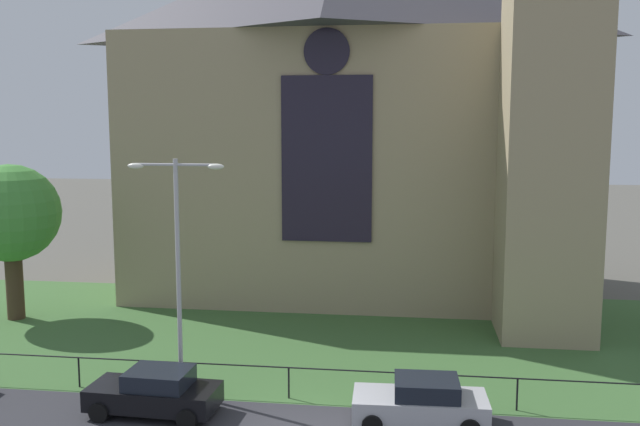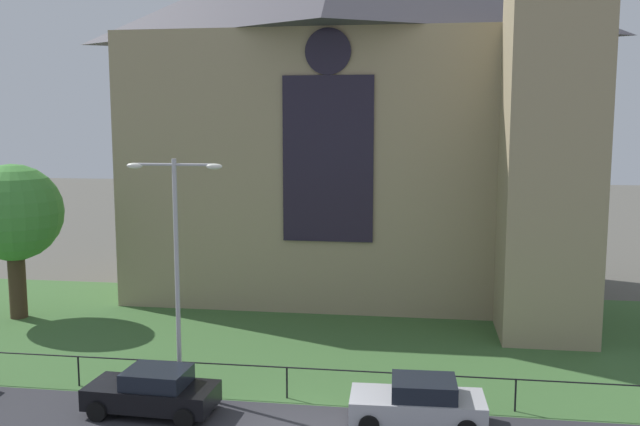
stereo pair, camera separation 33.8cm
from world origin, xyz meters
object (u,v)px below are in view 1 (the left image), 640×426
Objects in this scene: church_building at (353,108)px; parked_car_silver at (421,402)px; tree_left_far at (11,214)px; streetlamp_near at (178,247)px; parked_car_black at (155,392)px.

church_building is 6.11× the size of parked_car_silver.
tree_left_far reaches higher than parked_car_silver.
tree_left_far is 0.91× the size of streetlamp_near.
tree_left_far is (-15.66, -8.09, -5.16)m from church_building.
church_building is 20.79m from parked_car_black.
church_building reaches higher than streetlamp_near.
church_building reaches higher than parked_car_black.
streetlamp_near is at bearing -11.50° from parked_car_silver.
parked_car_silver is (19.40, -9.38, -4.37)m from tree_left_far.
streetlamp_near is at bearing -35.79° from tree_left_far.
parked_car_silver is at bearing -175.11° from parked_car_black.
church_building is at bearing 27.33° from tree_left_far.
parked_car_black and parked_car_silver have the same top height.
tree_left_far reaches higher than parked_car_black.
parked_car_silver is (8.61, 0.36, 0.00)m from parked_car_black.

